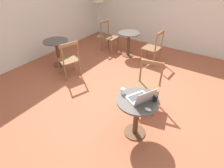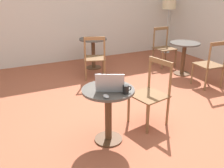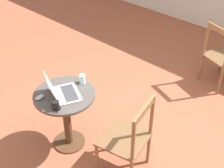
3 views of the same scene
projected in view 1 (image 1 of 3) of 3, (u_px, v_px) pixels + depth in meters
name	position (u px, v px, depth m)	size (l,w,h in m)	color
ground_plane	(126.00, 99.00, 3.70)	(16.00, 16.00, 0.00)	#9E5138
wall_back	(18.00, 12.00, 4.41)	(9.40, 0.06, 2.70)	silver
wall_side	(183.00, 5.00, 5.14)	(0.06, 9.40, 2.70)	silver
cafe_table_near	(137.00, 110.00, 2.68)	(0.64, 0.64, 0.72)	#51331E
cafe_table_mid	(129.00, 39.00, 5.18)	(0.64, 0.64, 0.72)	#51331E
cafe_table_far	(57.00, 47.00, 4.66)	(0.64, 0.64, 0.72)	#51331E
chair_near_right	(148.00, 87.00, 3.29)	(0.52, 0.52, 0.93)	brown
chair_mid_front	(153.00, 48.00, 4.81)	(0.47, 0.47, 0.93)	brown
chair_mid_back	(109.00, 37.00, 5.56)	(0.45, 0.45, 0.93)	brown
chair_far_front	(69.00, 60.00, 4.22)	(0.57, 0.57, 0.93)	brown
floor_lamp	(99.00, 0.00, 6.14)	(0.37, 0.37, 1.49)	#B7B7B7
laptop	(141.00, 98.00, 2.54)	(0.43, 0.43, 0.24)	#B7B7BC
mouse	(148.00, 110.00, 2.38)	(0.06, 0.10, 0.03)	#B7B7BC
mug	(155.00, 98.00, 2.53)	(0.11, 0.07, 0.10)	black
drinking_glass	(123.00, 91.00, 2.66)	(0.07, 0.07, 0.10)	silver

